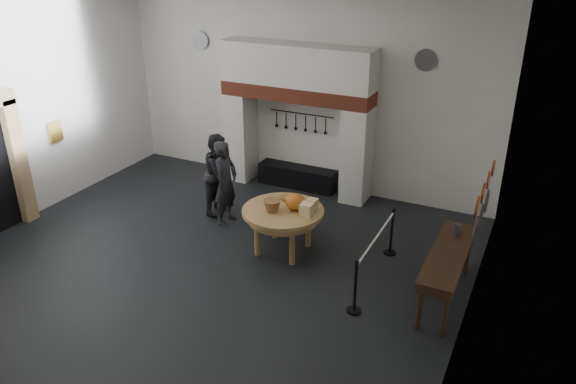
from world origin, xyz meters
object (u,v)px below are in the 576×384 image
at_px(iron_range, 298,177).
at_px(work_table, 283,211).
at_px(visitor_far, 220,174).
at_px(visitor_near, 226,183).
at_px(barrier_post_far, 392,232).
at_px(barrier_post_near, 355,288).
at_px(side_table, 449,254).

relative_size(iron_range, work_table, 1.25).
bearing_deg(visitor_far, iron_range, -29.43).
xyz_separation_m(visitor_near, barrier_post_far, (3.44, 0.24, -0.44)).
bearing_deg(barrier_post_near, visitor_far, 150.63).
bearing_deg(barrier_post_far, barrier_post_near, -90.00).
distance_m(iron_range, barrier_post_near, 4.99).
height_order(visitor_far, barrier_post_near, visitor_far).
xyz_separation_m(iron_range, work_table, (1.02, -2.84, 0.59)).
relative_size(iron_range, visitor_near, 1.06).
relative_size(visitor_near, barrier_post_near, 1.98).
relative_size(visitor_near, barrier_post_far, 1.98).
xyz_separation_m(work_table, visitor_far, (-1.97, 0.94, 0.04)).
xyz_separation_m(barrier_post_near, barrier_post_far, (0.00, 2.00, 0.00)).
bearing_deg(barrier_post_near, barrier_post_far, 90.00).
height_order(visitor_far, side_table, visitor_far).
xyz_separation_m(visitor_near, barrier_post_near, (3.44, -1.76, -0.44)).
bearing_deg(iron_range, work_table, -70.20).
bearing_deg(work_table, side_table, -4.97).
bearing_deg(side_table, visitor_far, 166.52).
relative_size(iron_range, side_table, 0.86).
distance_m(visitor_near, visitor_far, 0.57).
height_order(visitor_far, barrier_post_far, visitor_far).
distance_m(iron_range, visitor_far, 2.22).
bearing_deg(visitor_near, work_table, -110.50).
xyz_separation_m(iron_range, visitor_far, (-0.95, -1.90, 0.63)).
bearing_deg(work_table, barrier_post_far, 22.74).
bearing_deg(side_table, work_table, 175.03).
relative_size(visitor_near, side_table, 0.81).
bearing_deg(barrier_post_near, visitor_near, 152.90).
height_order(iron_range, side_table, side_table).
xyz_separation_m(visitor_near, visitor_far, (-0.40, 0.40, -0.02)).
distance_m(visitor_near, side_table, 4.72).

